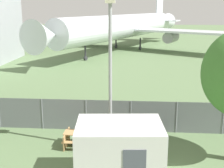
{
  "coord_description": "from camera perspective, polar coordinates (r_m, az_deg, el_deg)",
  "views": [
    {
      "loc": [
        2.78,
        -5.7,
        6.89
      ],
      "look_at": [
        1.26,
        13.91,
        2.0
      ],
      "focal_mm": 50.0,
      "sensor_mm": 36.0,
      "label": 1
    }
  ],
  "objects": [
    {
      "name": "perimeter_fence",
      "position": [
        17.88,
        -4.79,
        -5.67
      ],
      "size": [
        56.07,
        0.07,
        1.8
      ],
      "color": "slate",
      "rests_on": "ground"
    },
    {
      "name": "airplane",
      "position": [
        51.02,
        2.33,
        10.44
      ],
      "size": [
        33.38,
        40.4,
        11.27
      ],
      "rotation": [
        0.0,
        0.0,
        -1.99
      ],
      "color": "silver",
      "rests_on": "ground"
    },
    {
      "name": "portable_cabin",
      "position": [
        12.74,
        1.35,
        -12.48
      ],
      "size": [
        3.58,
        2.73,
        2.44
      ],
      "rotation": [
        0.0,
        0.0,
        0.08
      ],
      "color": "silver",
      "rests_on": "ground"
    },
    {
      "name": "picnic_bench_near_cabin",
      "position": [
        16.07,
        -5.99,
        -9.7
      ],
      "size": [
        1.52,
        1.4,
        0.76
      ],
      "rotation": [
        0.0,
        0.0,
        -0.0
      ],
      "color": "tan",
      "rests_on": "ground"
    },
    {
      "name": "light_mast",
      "position": [
        14.46,
        -0.32,
        4.65
      ],
      "size": [
        0.44,
        0.44,
        7.4
      ],
      "color": "#99999E",
      "rests_on": "ground"
    }
  ]
}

